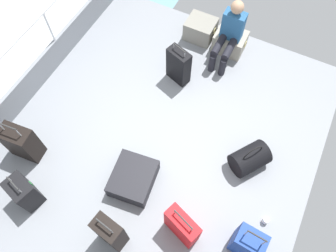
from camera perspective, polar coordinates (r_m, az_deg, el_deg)
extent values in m
cube|color=gray|center=(4.81, -1.90, -3.29)|extent=(4.40, 5.20, 0.06)
cube|color=gray|center=(5.50, -22.62, 7.37)|extent=(0.06, 5.20, 0.45)
cylinder|color=silver|center=(5.56, -19.35, 14.37)|extent=(0.04, 0.04, 1.00)
cylinder|color=silver|center=(4.95, -25.74, 12.50)|extent=(0.04, 4.16, 0.04)
cube|color=gray|center=(5.88, 5.71, 16.51)|extent=(0.48, 0.43, 0.35)
torus|color=tan|center=(5.89, 3.44, 17.83)|extent=(0.02, 0.12, 0.12)
torus|color=tan|center=(5.77, 8.14, 16.13)|extent=(0.02, 0.12, 0.12)
cube|color=#9E9989|center=(5.75, 10.77, 14.30)|extent=(0.50, 0.40, 0.34)
torus|color=tan|center=(5.75, 8.39, 15.72)|extent=(0.02, 0.12, 0.12)
torus|color=tan|center=(5.67, 13.39, 13.75)|extent=(0.02, 0.12, 0.12)
cube|color=#26598C|center=(5.43, 11.32, 16.87)|extent=(0.34, 0.20, 0.48)
sphere|color=tan|center=(5.19, 12.05, 19.66)|extent=(0.20, 0.20, 0.20)
cylinder|color=black|center=(5.35, 10.66, 13.05)|extent=(0.12, 0.40, 0.12)
cylinder|color=black|center=(5.38, 9.50, 10.18)|extent=(0.11, 0.11, 0.34)
cylinder|color=black|center=(5.38, 8.85, 13.77)|extent=(0.12, 0.40, 0.12)
cylinder|color=black|center=(5.41, 7.72, 10.90)|extent=(0.11, 0.11, 0.34)
cube|color=black|center=(4.47, -6.09, -9.07)|extent=(0.62, 0.68, 0.26)
cube|color=green|center=(4.51, -4.67, -5.28)|extent=(0.05, 0.01, 0.08)
cube|color=black|center=(4.64, -23.85, -10.56)|extent=(0.41, 0.34, 0.50)
cylinder|color=#A5A8AD|center=(4.43, -26.03, -8.35)|extent=(0.02, 0.02, 0.11)
cylinder|color=#A5A8AD|center=(4.32, -24.54, -10.25)|extent=(0.02, 0.02, 0.11)
cylinder|color=#2D2D2D|center=(4.33, -25.58, -9.04)|extent=(0.23, 0.08, 0.02)
cube|color=green|center=(4.58, -22.81, -9.25)|extent=(0.05, 0.02, 0.08)
cube|color=black|center=(5.15, 1.87, 10.50)|extent=(0.41, 0.30, 0.62)
cylinder|color=#A5A8AD|center=(4.93, 1.04, 13.83)|extent=(0.02, 0.02, 0.09)
cylinder|color=#A5A8AD|center=(4.83, 2.95, 12.42)|extent=(0.02, 0.02, 0.09)
cylinder|color=#2D2D2D|center=(4.84, 2.01, 13.50)|extent=(0.24, 0.10, 0.02)
cube|color=white|center=(5.03, 2.75, 12.65)|extent=(0.05, 0.02, 0.08)
cube|color=navy|center=(4.21, 13.76, -19.28)|extent=(0.36, 0.28, 0.55)
cylinder|color=#A5A8AD|center=(3.83, 13.55, -17.70)|extent=(0.02, 0.02, 0.21)
cylinder|color=#A5A8AD|center=(3.86, 16.46, -19.02)|extent=(0.02, 0.02, 0.21)
cylinder|color=#2D2D2D|center=(3.75, 15.38, -18.08)|extent=(0.23, 0.03, 0.02)
cube|color=silver|center=(4.17, 14.73, -17.51)|extent=(0.05, 0.01, 0.08)
cube|color=black|center=(4.88, -24.20, -2.68)|extent=(0.45, 0.29, 0.60)
cylinder|color=#A5A8AD|center=(4.64, -27.19, -0.03)|extent=(0.02, 0.02, 0.18)
cylinder|color=#A5A8AD|center=(4.49, -24.71, -1.08)|extent=(0.02, 0.02, 0.18)
cylinder|color=#2D2D2D|center=(4.49, -26.41, -0.02)|extent=(0.28, 0.05, 0.02)
cube|color=white|center=(4.77, -24.13, -0.47)|extent=(0.05, 0.01, 0.08)
cube|color=black|center=(4.12, -10.08, -17.88)|extent=(0.38, 0.26, 0.67)
cylinder|color=#A5A8AD|center=(3.77, -12.24, -15.82)|extent=(0.02, 0.02, 0.10)
cylinder|color=#A5A8AD|center=(3.72, -9.79, -17.79)|extent=(0.02, 0.02, 0.10)
cylinder|color=#2D2D2D|center=(3.70, -11.17, -16.65)|extent=(0.23, 0.06, 0.02)
cube|color=green|center=(3.96, -9.40, -16.23)|extent=(0.05, 0.01, 0.08)
cube|color=red|center=(4.13, 2.48, -17.13)|extent=(0.49, 0.33, 0.56)
cylinder|color=#A5A8AD|center=(3.83, 1.21, -14.76)|extent=(0.02, 0.02, 0.09)
cylinder|color=#A5A8AD|center=(3.79, 4.19, -17.60)|extent=(0.02, 0.02, 0.09)
cylinder|color=#2D2D2D|center=(3.76, 2.71, -16.03)|extent=(0.28, 0.12, 0.02)
cube|color=white|center=(4.09, 3.53, -16.02)|extent=(0.05, 0.02, 0.08)
cylinder|color=black|center=(4.63, 14.08, -5.56)|extent=(0.57, 0.61, 0.35)
torus|color=black|center=(4.47, 14.59, -4.64)|extent=(0.18, 0.26, 0.30)
cylinder|color=white|center=(4.56, 16.71, -15.54)|extent=(0.08, 0.08, 0.10)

